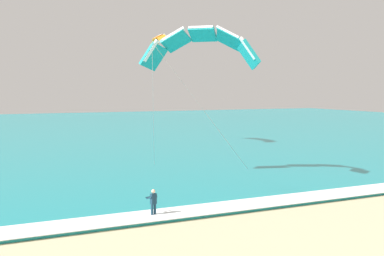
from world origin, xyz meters
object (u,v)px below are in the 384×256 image
Objects in this scene: surfboard at (154,218)px; kite_distant at (160,41)px; kitesurfer at (153,202)px; kite_primary at (201,45)px.

kite_distant is (11.31, 30.21, 13.41)m from surfboard.
kite_distant is (11.31, 30.19, 12.50)m from kitesurfer.
surfboard is 0.13× the size of kite_primary.
surfboard is 34.93m from kite_distant.
surfboard is 0.91m from kitesurfer.
kite_distant reaches higher than kite_primary.
kite_distant is at bearing 69.46° from kitesurfer.
kite_primary is at bearing 51.01° from surfboard.
kite_distant is at bearing 69.48° from surfboard.
surfboard is 0.87× the size of kitesurfer.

